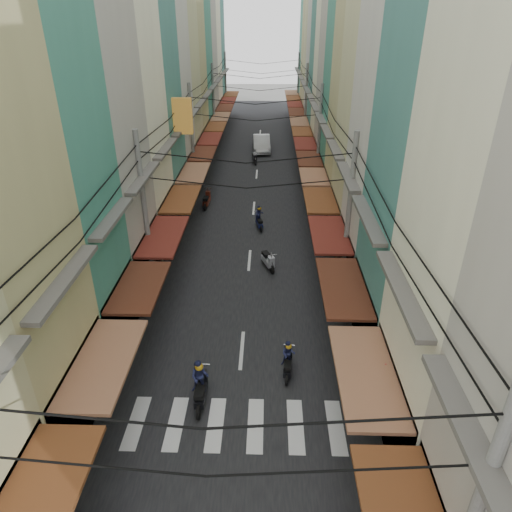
% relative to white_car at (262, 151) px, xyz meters
% --- Properties ---
extents(ground, '(160.00, 160.00, 0.00)m').
position_rel_white_car_xyz_m(ground, '(-0.30, -29.74, 0.00)').
color(ground, slate).
rests_on(ground, ground).
extents(road, '(10.00, 80.00, 0.02)m').
position_rel_white_car_xyz_m(road, '(-0.30, -9.74, 0.01)').
color(road, black).
rests_on(road, ground).
extents(sidewalk_left, '(3.00, 80.00, 0.06)m').
position_rel_white_car_xyz_m(sidewalk_left, '(-6.80, -9.74, 0.03)').
color(sidewalk_left, slate).
rests_on(sidewalk_left, ground).
extents(sidewalk_right, '(3.00, 80.00, 0.06)m').
position_rel_white_car_xyz_m(sidewalk_right, '(6.20, -9.74, 0.03)').
color(sidewalk_right, slate).
rests_on(sidewalk_right, ground).
extents(crosswalk, '(7.55, 2.40, 0.01)m').
position_rel_white_car_xyz_m(crosswalk, '(-0.30, -35.74, 0.03)').
color(crosswalk, silver).
rests_on(crosswalk, ground).
extents(building_row_left, '(7.80, 67.67, 23.70)m').
position_rel_white_car_xyz_m(building_row_left, '(-8.22, -13.18, 9.78)').
color(building_row_left, beige).
rests_on(building_row_left, ground).
extents(building_row_right, '(7.80, 68.98, 22.59)m').
position_rel_white_car_xyz_m(building_row_right, '(7.61, -13.29, 9.41)').
color(building_row_right, '#3F8B75').
rests_on(building_row_right, ground).
extents(utility_poles, '(10.20, 66.13, 8.20)m').
position_rel_white_car_xyz_m(utility_poles, '(-0.30, -14.73, 6.59)').
color(utility_poles, gray).
rests_on(utility_poles, ground).
extents(white_car, '(5.68, 2.46, 1.97)m').
position_rel_white_car_xyz_m(white_car, '(0.00, 0.00, 0.00)').
color(white_car, '#BDBCC1').
rests_on(white_car, ground).
extents(bicycle, '(1.87, 1.28, 1.21)m').
position_rel_white_car_xyz_m(bicycle, '(5.41, -28.92, 0.00)').
color(bicycle, black).
rests_on(bicycle, ground).
extents(moving_scooters, '(5.81, 32.31, 1.93)m').
position_rel_white_car_xyz_m(moving_scooters, '(-0.69, -24.12, 0.52)').
color(moving_scooters, black).
rests_on(moving_scooters, ground).
extents(parked_scooters, '(13.39, 14.64, 1.01)m').
position_rel_white_car_xyz_m(parked_scooters, '(3.38, -33.11, 0.48)').
color(parked_scooters, black).
rests_on(parked_scooters, ground).
extents(pedestrians, '(12.92, 22.35, 2.23)m').
position_rel_white_car_xyz_m(pedestrians, '(-4.82, -29.10, 1.06)').
color(pedestrians, '#2C212D').
rests_on(pedestrians, ground).
extents(market_umbrella, '(2.25, 2.25, 2.38)m').
position_rel_white_car_xyz_m(market_umbrella, '(6.09, -35.13, 2.09)').
color(market_umbrella, '#B2B2B7').
rests_on(market_umbrella, ground).
extents(traffic_sign, '(0.10, 0.67, 3.06)m').
position_rel_white_car_xyz_m(traffic_sign, '(4.48, -35.93, 2.25)').
color(traffic_sign, gray).
rests_on(traffic_sign, ground).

